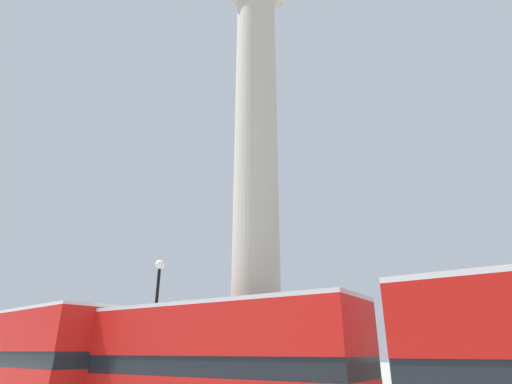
{
  "coord_description": "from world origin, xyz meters",
  "views": [
    {
      "loc": [
        10.91,
        -13.88,
        2.73
      ],
      "look_at": [
        0.0,
        0.0,
        9.8
      ],
      "focal_mm": 28.0,
      "sensor_mm": 36.0,
      "label": 1
    }
  ],
  "objects_px": {
    "bus_b": "(26,360)",
    "street_lamp": "(154,327)",
    "bus_a": "(190,366)",
    "monument_column": "(256,198)"
  },
  "relations": [
    {
      "from": "bus_a",
      "to": "bus_b",
      "type": "bearing_deg",
      "value": -176.7
    },
    {
      "from": "monument_column",
      "to": "street_lamp",
      "type": "distance_m",
      "value": 7.26
    },
    {
      "from": "bus_b",
      "to": "street_lamp",
      "type": "bearing_deg",
      "value": 40.38
    },
    {
      "from": "bus_b",
      "to": "street_lamp",
      "type": "xyz_separation_m",
      "value": [
        4.16,
        3.26,
        1.33
      ]
    },
    {
      "from": "bus_a",
      "to": "bus_b",
      "type": "xyz_separation_m",
      "value": [
        -8.67,
        -1.25,
        0.09
      ]
    },
    {
      "from": "bus_a",
      "to": "street_lamp",
      "type": "distance_m",
      "value": 5.14
    },
    {
      "from": "bus_b",
      "to": "street_lamp",
      "type": "distance_m",
      "value": 5.45
    },
    {
      "from": "monument_column",
      "to": "bus_b",
      "type": "xyz_separation_m",
      "value": [
        -7.95,
        -5.57,
        -7.08
      ]
    },
    {
      "from": "street_lamp",
      "to": "bus_b",
      "type": "bearing_deg",
      "value": -141.94
    },
    {
      "from": "bus_a",
      "to": "monument_column",
      "type": "bearing_deg",
      "value": 94.62
    }
  ]
}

